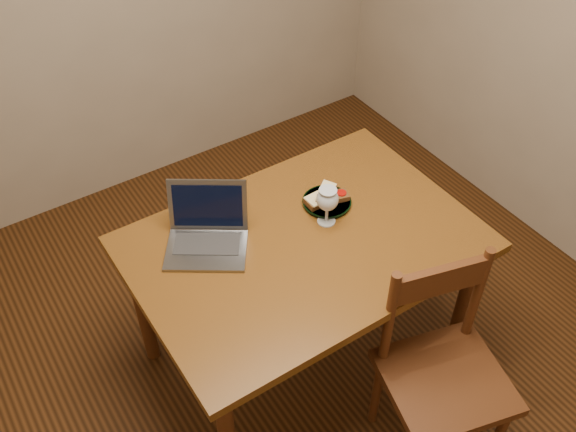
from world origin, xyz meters
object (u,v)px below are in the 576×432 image
table (304,256)px  chair (444,367)px  milk_glass (327,206)px  laptop (207,229)px  plate (327,202)px

table → chair: 0.66m
chair → milk_glass: (-0.07, 0.65, 0.32)m
chair → milk_glass: size_ratio=3.15×
milk_glass → laptop: size_ratio=0.41×
table → laptop: 0.39m
plate → milk_glass: size_ratio=1.20×
plate → laptop: (-0.50, 0.08, 0.05)m
plate → milk_glass: bearing=-127.0°
chair → laptop: (-0.50, 0.82, 0.30)m
milk_glass → table: bearing=-163.6°
chair → plate: bearing=105.2°
table → chair: (0.20, -0.61, -0.15)m
table → plate: bearing=32.0°
plate → milk_glass: milk_glass is taller
chair → plate: chair is taller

